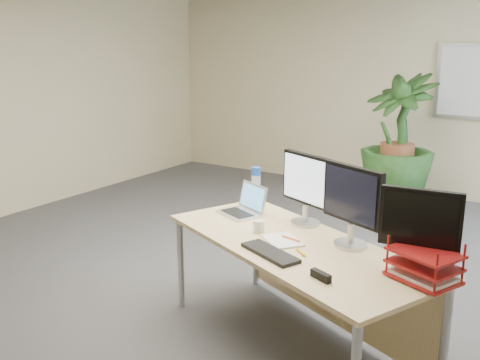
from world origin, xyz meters
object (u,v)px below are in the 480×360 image
Objects in this scene: laptop at (245,206)px; floor_plant at (397,152)px; monitor_left at (306,185)px; monitor_right at (352,201)px; desk at (306,262)px.

floor_plant is at bearing 84.79° from laptop.
monitor_left is 1.31× the size of laptop.
monitor_left reaches higher than laptop.
monitor_left is at bearing -85.68° from floor_plant.
floor_plant is 2.85× the size of monitor_right.
floor_plant is at bearing 96.52° from desk.
monitor_right is at bearing -12.55° from laptop.
floor_plant is 2.91× the size of monitor_left.
monitor_right is 1.33× the size of laptop.
laptop is at bearing -95.21° from floor_plant.
laptop is (-0.65, 0.25, 0.22)m from desk.
floor_plant is at bearing 101.59° from monitor_right.
laptop is at bearing 167.45° from monitor_right.
laptop is (-0.93, 0.21, -0.24)m from monitor_right.
monitor_right is (0.43, -0.23, 0.01)m from monitor_left.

